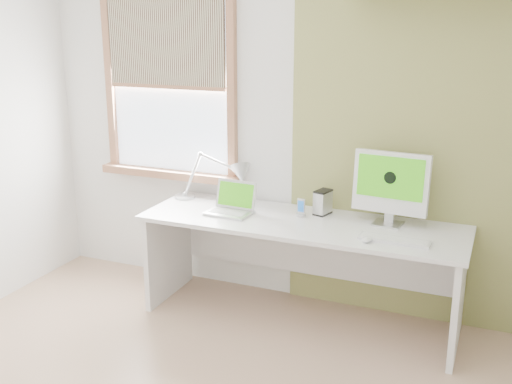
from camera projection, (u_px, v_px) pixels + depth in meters
The scene contains 11 objects.
room at pixel (169, 187), 2.81m from camera, with size 4.04×3.54×2.64m.
accent_wall at pixel (437, 137), 3.98m from camera, with size 2.00×0.02×2.60m, color #8D9D4C.
window at pixel (168, 87), 4.63m from camera, with size 1.20×0.14×1.42m.
desk at pixel (304, 245), 4.23m from camera, with size 2.20×0.70×0.73m.
desk_lamp at pixel (230, 176), 4.52m from camera, with size 0.66×0.30×0.36m.
laptop at pixel (232, 205), 4.29m from camera, with size 0.32×0.26×0.22m.
phone_dock at pixel (301, 211), 4.21m from camera, with size 0.08×0.08×0.13m.
external_drive at pixel (323, 202), 4.24m from camera, with size 0.11×0.15×0.17m.
imac at pixel (391, 184), 3.99m from camera, with size 0.50×0.18×0.49m.
keyboard at pixel (394, 240), 3.74m from camera, with size 0.44×0.14×0.02m.
mouse at pixel (367, 239), 3.74m from camera, with size 0.06×0.10×0.03m, color white.
Camera 1 is at (1.41, -2.34, 2.05)m, focal length 42.77 mm.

